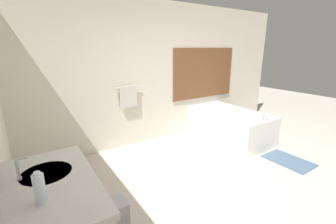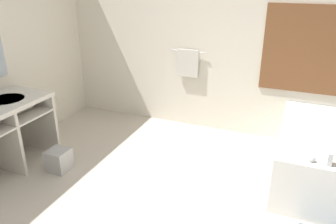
% 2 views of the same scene
% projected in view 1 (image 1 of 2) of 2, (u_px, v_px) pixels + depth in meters
% --- Properties ---
extents(ground_plane, '(16.00, 16.00, 0.00)m').
position_uv_depth(ground_plane, '(224.00, 200.00, 2.83)').
color(ground_plane, beige).
rests_on(ground_plane, ground).
extents(wall_back_with_blinds, '(7.40, 0.13, 2.70)m').
position_uv_depth(wall_back_with_blinds, '(143.00, 75.00, 4.28)').
color(wall_back_with_blinds, silver).
rests_on(wall_back_with_blinds, ground_plane).
extents(vanity_counter, '(0.68, 1.21, 0.85)m').
position_uv_depth(vanity_counter, '(53.00, 207.00, 1.80)').
color(vanity_counter, silver).
rests_on(vanity_counter, ground_plane).
extents(sink_faucet, '(0.09, 0.04, 0.18)m').
position_uv_depth(sink_faucet, '(18.00, 169.00, 1.74)').
color(sink_faucet, silver).
rests_on(sink_faucet, vanity_counter).
extents(bathtub, '(0.93, 1.66, 0.71)m').
position_uv_depth(bathtub, '(229.00, 124.00, 4.66)').
color(bathtub, white).
rests_on(bathtub, ground_plane).
extents(water_bottle_1, '(0.07, 0.07, 0.23)m').
position_uv_depth(water_bottle_1, '(39.00, 188.00, 1.47)').
color(water_bottle_1, white).
rests_on(water_bottle_1, vanity_counter).
extents(waste_bin, '(0.24, 0.24, 0.26)m').
position_uv_depth(waste_bin, '(115.00, 213.00, 2.42)').
color(waste_bin, '#B2B2B2').
rests_on(waste_bin, ground_plane).
extents(bath_mat, '(0.50, 0.73, 0.02)m').
position_uv_depth(bath_mat, '(288.00, 161.00, 3.79)').
color(bath_mat, slate).
rests_on(bath_mat, ground_plane).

